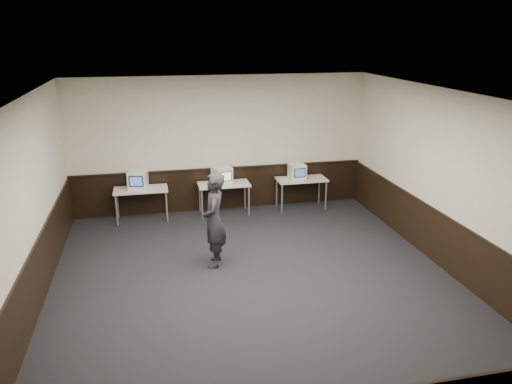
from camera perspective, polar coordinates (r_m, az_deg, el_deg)
floor at (r=8.69m, az=0.07°, el=-10.60°), size 8.00×8.00×0.00m
ceiling at (r=7.69m, az=0.08°, el=10.83°), size 8.00×8.00×0.00m
back_wall at (r=11.85m, az=-4.09°, el=5.47°), size 7.00×0.00×7.00m
front_wall at (r=4.60m, az=11.27°, el=-16.22°), size 7.00×0.00×7.00m
left_wall at (r=8.10m, az=-24.91°, el=-2.18°), size 0.00×8.00×8.00m
right_wall at (r=9.41m, az=21.40°, el=0.93°), size 0.00×8.00×8.00m
wainscot_back at (r=12.12m, az=-3.96°, el=0.37°), size 6.98×0.04×1.00m
wainscot_left at (r=8.51m, az=-23.80°, el=-9.15°), size 0.04×7.98×1.00m
wainscot_right at (r=9.75m, az=20.57°, el=-5.26°), size 0.04×7.98×1.00m
wainscot_rail at (r=11.95m, az=-4.00°, el=2.72°), size 6.98×0.06×0.04m
desk_left at (r=11.59m, az=-13.02°, el=0.04°), size 1.20×0.60×0.75m
desk_center at (r=11.70m, az=-3.70°, el=0.65°), size 1.20×0.60×0.75m
desk_right at (r=12.12m, az=5.22°, el=1.22°), size 1.20×0.60×0.75m
emac_left at (r=11.55m, az=-13.36°, el=1.40°), size 0.48×0.50×0.41m
emac_center at (r=11.65m, az=-3.91°, el=1.94°), size 0.50×0.51×0.39m
emac_right at (r=12.00m, az=4.72°, el=2.35°), size 0.38×0.41×0.37m
person at (r=9.09m, az=-4.81°, el=-3.23°), size 0.55×0.72×1.76m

